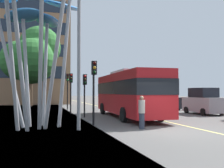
{
  "coord_description": "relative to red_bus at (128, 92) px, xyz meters",
  "views": [
    {
      "loc": [
        -6.4,
        -11.46,
        1.94
      ],
      "look_at": [
        -1.19,
        6.41,
        2.5
      ],
      "focal_mm": 42.04,
      "sensor_mm": 36.0,
      "label": 1
    }
  ],
  "objects": [
    {
      "name": "traffic_light_island_mid",
      "position": [
        -3.81,
        4.27,
        0.64
      ],
      "size": [
        0.28,
        0.42,
        3.56
      ],
      "color": "black",
      "rests_on": "ground"
    },
    {
      "name": "car_side_street",
      "position": [
        7.01,
        7.4,
        -0.96
      ],
      "size": [
        1.91,
        4.4,
        2.08
      ],
      "color": "black",
      "rests_on": "ground"
    },
    {
      "name": "red_bus",
      "position": [
        0.0,
        0.0,
        0.0
      ],
      "size": [
        3.08,
        11.09,
        3.54
      ],
      "color": "red",
      "rests_on": "ground"
    },
    {
      "name": "tree_pavement_far",
      "position": [
        -7.35,
        19.94,
        4.01
      ],
      "size": [
        4.8,
        3.83,
        7.79
      ],
      "color": "brown",
      "rests_on": "ground"
    },
    {
      "name": "leaf_sculpture",
      "position": [
        -6.69,
        -4.15,
        5.02
      ],
      "size": [
        7.94,
        8.19,
        9.09
      ],
      "color": "#9EA0A5",
      "rests_on": "ground"
    },
    {
      "name": "street_lamp",
      "position": [
        -4.42,
        -5.51,
        3.39
      ],
      "size": [
        1.31,
        0.44,
        8.55
      ],
      "color": "gray",
      "rests_on": "ground"
    },
    {
      "name": "traffic_light_kerb_near",
      "position": [
        -3.56,
        -4.01,
        0.76
      ],
      "size": [
        0.28,
        0.42,
        3.72
      ],
      "color": "black",
      "rests_on": "ground"
    },
    {
      "name": "pedestrian",
      "position": [
        -1.44,
        -6.06,
        -1.06
      ],
      "size": [
        0.34,
        0.34,
        1.74
      ],
      "color": "#2D3342",
      "rests_on": "ground"
    },
    {
      "name": "car_parked_far",
      "position": [
        7.29,
        0.96,
        -0.88
      ],
      "size": [
        1.99,
        4.01,
        2.29
      ],
      "color": "gray",
      "rests_on": "ground"
    },
    {
      "name": "traffic_light_opposite",
      "position": [
        -3.42,
        10.18,
        0.9
      ],
      "size": [
        0.28,
        0.42,
        3.93
      ],
      "color": "black",
      "rests_on": "ground"
    },
    {
      "name": "traffic_light_kerb_far",
      "position": [
        -3.2,
        0.91,
        0.45
      ],
      "size": [
        0.28,
        0.42,
        3.28
      ],
      "color": "black",
      "rests_on": "ground"
    },
    {
      "name": "ground",
      "position": [
        -1.08,
        -7.35,
        -1.99
      ],
      "size": [
        120.0,
        240.0,
        0.1
      ],
      "color": "#54514F"
    },
    {
      "name": "tree_pavement_near",
      "position": [
        -7.11,
        5.56,
        3.27
      ],
      "size": [
        5.4,
        5.63,
        8.07
      ],
      "color": "brown",
      "rests_on": "ground"
    }
  ]
}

